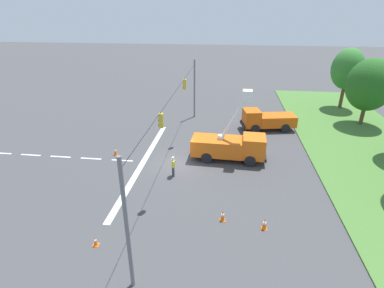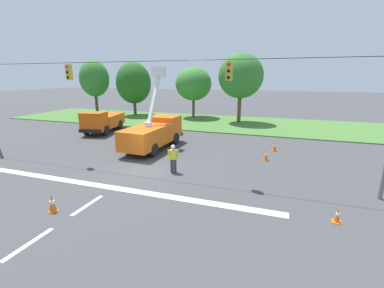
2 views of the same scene
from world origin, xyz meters
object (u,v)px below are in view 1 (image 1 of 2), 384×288
at_px(tree_west, 370,85).
at_px(traffic_cone_mid_right, 115,151).
at_px(traffic_cone_foreground_left, 265,224).
at_px(traffic_cone_near_bucket, 223,215).
at_px(utility_truck_bucket_lift, 230,145).
at_px(road_worker, 173,165).
at_px(traffic_cone_foreground_right, 258,136).
at_px(traffic_cone_mid_left, 95,241).
at_px(tree_far_west, 348,69).
at_px(utility_truck_support_near, 267,120).

height_order(tree_west, traffic_cone_mid_right, tree_west).
xyz_separation_m(traffic_cone_foreground_left, traffic_cone_near_bucket, (-0.51, -2.63, -0.01)).
xyz_separation_m(traffic_cone_mid_right, traffic_cone_near_bucket, (8.42, 10.37, -0.02)).
relative_size(tree_west, traffic_cone_mid_right, 9.47).
height_order(utility_truck_bucket_lift, road_worker, utility_truck_bucket_lift).
height_order(traffic_cone_foreground_right, traffic_cone_mid_right, traffic_cone_mid_right).
distance_m(tree_west, traffic_cone_mid_right, 28.92).
bearing_deg(traffic_cone_mid_left, traffic_cone_foreground_right, 148.33).
distance_m(tree_far_west, traffic_cone_near_bucket, 31.16).
distance_m(tree_west, traffic_cone_foreground_left, 24.72).
distance_m(road_worker, traffic_cone_mid_right, 6.91).
xyz_separation_m(utility_truck_bucket_lift, traffic_cone_foreground_right, (-5.07, 2.97, -1.05)).
relative_size(tree_west, traffic_cone_foreground_left, 9.75).
relative_size(road_worker, traffic_cone_mid_right, 2.15).
bearing_deg(road_worker, traffic_cone_near_bucket, 38.83).
bearing_deg(traffic_cone_foreground_left, tree_west, 147.25).
distance_m(tree_west, traffic_cone_foreground_right, 14.52).
bearing_deg(utility_truck_bucket_lift, traffic_cone_mid_left, -32.21).
relative_size(utility_truck_support_near, traffic_cone_mid_right, 7.67).
relative_size(traffic_cone_foreground_left, traffic_cone_foreground_right, 1.10).
relative_size(tree_far_west, road_worker, 4.60).
relative_size(utility_truck_bucket_lift, traffic_cone_near_bucket, 8.65).
bearing_deg(road_worker, utility_truck_support_near, 143.67).
distance_m(road_worker, traffic_cone_foreground_right, 11.56).
bearing_deg(traffic_cone_foreground_right, traffic_cone_mid_right, -67.87).
bearing_deg(traffic_cone_mid_left, tree_west, 135.11).
relative_size(traffic_cone_mid_right, traffic_cone_near_bucket, 1.05).
xyz_separation_m(traffic_cone_foreground_right, traffic_cone_near_bucket, (13.99, -3.32, 0.03)).
bearing_deg(traffic_cone_foreground_right, tree_west, 115.57).
bearing_deg(tree_west, traffic_cone_near_bucket, -38.35).
xyz_separation_m(tree_far_west, traffic_cone_mid_right, (18.17, -25.83, -4.99)).
bearing_deg(traffic_cone_mid_right, utility_truck_support_near, 120.20).
relative_size(utility_truck_bucket_lift, traffic_cone_mid_right, 8.27).
bearing_deg(traffic_cone_mid_left, traffic_cone_near_bucket, 113.75).
bearing_deg(traffic_cone_mid_right, utility_truck_bucket_lift, 92.64).
height_order(road_worker, traffic_cone_near_bucket, road_worker).
xyz_separation_m(road_worker, traffic_cone_mid_right, (-3.15, -6.13, -0.59)).
bearing_deg(traffic_cone_mid_right, traffic_cone_foreground_left, 55.53).
bearing_deg(traffic_cone_mid_right, traffic_cone_mid_left, 14.88).
xyz_separation_m(tree_far_west, utility_truck_bucket_lift, (17.67, -15.11, -3.99)).
relative_size(traffic_cone_foreground_right, traffic_cone_mid_left, 1.18).
distance_m(utility_truck_bucket_lift, traffic_cone_mid_left, 14.36).
distance_m(tree_far_west, tree_west, 6.67).
relative_size(traffic_cone_mid_left, traffic_cone_mid_right, 0.75).
xyz_separation_m(traffic_cone_mid_left, traffic_cone_mid_right, (-11.62, -3.09, 0.12)).
height_order(tree_far_west, road_worker, tree_far_west).
distance_m(tree_far_west, utility_truck_support_near, 15.23).
height_order(utility_truck_support_near, traffic_cone_foreground_left, utility_truck_support_near).
bearing_deg(utility_truck_support_near, traffic_cone_foreground_left, -5.75).
relative_size(tree_far_west, traffic_cone_mid_left, 13.23).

